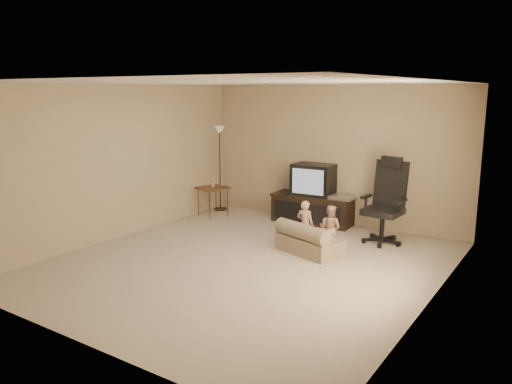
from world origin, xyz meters
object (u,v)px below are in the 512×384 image
tv_stand (313,199)px  floor_lamp (220,149)px  toddler_left (305,225)px  child_sofa (308,241)px  toddler_right (330,228)px  side_table (213,188)px  office_chair (385,212)px

tv_stand → floor_lamp: (-2.06, -0.10, 0.79)m
floor_lamp → toddler_left: (2.65, -1.32, -0.87)m
child_sofa → toddler_right: (0.23, 0.27, 0.17)m
side_table → floor_lamp: floor_lamp is taller
floor_lamp → toddler_right: 3.40m
side_table → tv_stand: bearing=18.0°
office_chair → side_table: office_chair is taller
side_table → floor_lamp: 0.88m
side_table → floor_lamp: (-0.20, 0.50, 0.70)m
side_table → toddler_left: size_ratio=1.02×
side_table → toddler_left: 2.59m
tv_stand → toddler_left: size_ratio=2.06×
office_chair → floor_lamp: bearing=178.5°
floor_lamp → toddler_left: bearing=-26.5°
side_table → child_sofa: bearing=-21.3°
child_sofa → toddler_right: 0.39m
toddler_left → toddler_right: 0.39m
side_table → child_sofa: (2.60, -1.02, -0.36)m
tv_stand → child_sofa: 1.80m
side_table → toddler_right: bearing=-14.8°
floor_lamp → toddler_right: (3.03, -1.25, -0.88)m
tv_stand → office_chair: bearing=-19.2°
floor_lamp → toddler_right: bearing=-22.3°
toddler_left → floor_lamp: bearing=-29.1°
office_chair → tv_stand: bearing=167.5°
tv_stand → office_chair: office_chair is taller
child_sofa → toddler_left: toddler_left is taller
tv_stand → side_table: 1.96m
tv_stand → side_table: (-1.86, -0.60, 0.09)m
office_chair → child_sofa: 1.43m
toddler_left → toddler_right: toddler_left is taller
child_sofa → office_chair: bearing=75.2°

